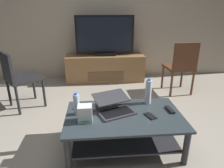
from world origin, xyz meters
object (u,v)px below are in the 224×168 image
at_px(router_box, 85,113).
at_px(soundbar_remote, 170,110).
at_px(side_chair, 18,77).
at_px(dining_chair, 181,65).
at_px(tv_remote, 93,107).
at_px(television, 105,36).
at_px(coffee_table, 124,125).
at_px(cell_phone, 150,116).
at_px(media_cabinet, 105,68).
at_px(laptop, 114,106).
at_px(water_bottle_far, 77,104).
at_px(water_bottle_near, 148,92).

bearing_deg(router_box, soundbar_remote, 8.46).
xyz_separation_m(side_chair, router_box, (0.99, -1.11, -0.02)).
xyz_separation_m(dining_chair, tv_remote, (-1.48, -1.16, -0.11)).
bearing_deg(television, dining_chair, -32.16).
distance_m(coffee_table, tv_remote, 0.39).
relative_size(cell_phone, soundbar_remote, 0.88).
height_order(dining_chair, soundbar_remote, dining_chair).
bearing_deg(soundbar_remote, coffee_table, 179.78).
bearing_deg(dining_chair, coffee_table, -130.67).
relative_size(media_cabinet, laptop, 3.31).
bearing_deg(soundbar_remote, television, 99.50).
bearing_deg(dining_chair, television, 147.84).
xyz_separation_m(coffee_table, water_bottle_far, (-0.48, 0.06, 0.23)).
height_order(coffee_table, tv_remote, tv_remote).
relative_size(side_chair, water_bottle_far, 3.59).
relative_size(dining_chair, water_bottle_near, 3.06).
xyz_separation_m(side_chair, tv_remote, (1.07, -0.84, -0.09)).
bearing_deg(side_chair, water_bottle_far, -47.10).
height_order(television, tv_remote, television).
relative_size(router_box, water_bottle_near, 0.55).
bearing_deg(media_cabinet, water_bottle_near, -78.57).
height_order(water_bottle_far, tv_remote, water_bottle_far).
height_order(television, dining_chair, television).
bearing_deg(television, water_bottle_far, -100.98).
bearing_deg(water_bottle_far, cell_phone, -8.65).
relative_size(side_chair, tv_remote, 5.34).
bearing_deg(coffee_table, soundbar_remote, 5.74).
bearing_deg(side_chair, dining_chair, 7.18).
height_order(media_cabinet, router_box, router_box).
distance_m(coffee_table, dining_chair, 1.80).
height_order(television, cell_phone, television).
bearing_deg(tv_remote, side_chair, 139.29).
relative_size(side_chair, soundbar_remote, 5.34).
height_order(water_bottle_near, soundbar_remote, water_bottle_near).
height_order(dining_chair, router_box, dining_chair).
height_order(coffee_table, water_bottle_near, water_bottle_near).
height_order(laptop, soundbar_remote, laptop).
relative_size(water_bottle_far, tv_remote, 1.49).
xyz_separation_m(router_box, water_bottle_near, (0.70, 0.33, 0.06)).
bearing_deg(television, media_cabinet, 90.00).
bearing_deg(cell_phone, tv_remote, 135.49).
height_order(router_box, water_bottle_far, water_bottle_far).
bearing_deg(coffee_table, router_box, -168.12).
distance_m(side_chair, cell_phone, 1.97).
height_order(dining_chair, cell_phone, dining_chair).
bearing_deg(side_chair, router_box, -48.28).
height_order(coffee_table, television, television).
bearing_deg(router_box, cell_phone, 2.45).
relative_size(water_bottle_near, cell_phone, 2.11).
relative_size(dining_chair, router_box, 5.52).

